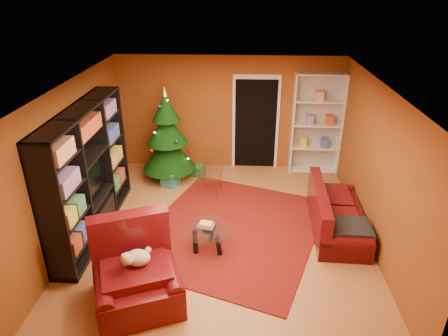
# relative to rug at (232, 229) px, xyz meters

# --- Properties ---
(floor) EXTENTS (5.00, 5.50, 0.05)m
(floor) POSITION_rel_rug_xyz_m (-0.16, -0.04, -0.03)
(floor) COLOR #A26333
(floor) RESTS_ON ground
(ceiling) EXTENTS (5.00, 5.50, 0.05)m
(ceiling) POSITION_rel_rug_xyz_m (-0.16, -0.04, 2.62)
(ceiling) COLOR silver
(ceiling) RESTS_ON wall_back
(wall_back) EXTENTS (5.00, 0.05, 2.60)m
(wall_back) POSITION_rel_rug_xyz_m (-0.16, 2.74, 1.29)
(wall_back) COLOR brown
(wall_back) RESTS_ON ground
(wall_left) EXTENTS (0.05, 5.50, 2.60)m
(wall_left) POSITION_rel_rug_xyz_m (-2.69, -0.04, 1.29)
(wall_left) COLOR brown
(wall_left) RESTS_ON ground
(wall_right) EXTENTS (0.05, 5.50, 2.60)m
(wall_right) POSITION_rel_rug_xyz_m (2.36, -0.04, 1.29)
(wall_right) COLOR brown
(wall_right) RESTS_ON ground
(doorway) EXTENTS (1.06, 0.60, 2.16)m
(doorway) POSITION_rel_rug_xyz_m (0.44, 2.69, 1.04)
(doorway) COLOR black
(doorway) RESTS_ON floor
(rug) EXTENTS (3.82, 4.11, 0.02)m
(rug) POSITION_rel_rug_xyz_m (0.00, 0.00, 0.00)
(rug) COLOR maroon
(rug) RESTS_ON floor
(media_unit) EXTENTS (0.46, 2.90, 2.22)m
(media_unit) POSITION_rel_rug_xyz_m (-2.44, -0.07, 1.10)
(media_unit) COLOR black
(media_unit) RESTS_ON floor
(christmas_tree) EXTENTS (1.30, 1.30, 2.09)m
(christmas_tree) POSITION_rel_rug_xyz_m (-1.47, 1.98, 1.00)
(christmas_tree) COLOR black
(christmas_tree) RESTS_ON floor
(gift_box_teal) EXTENTS (0.42, 0.42, 0.32)m
(gift_box_teal) POSITION_rel_rug_xyz_m (-1.39, 1.64, 0.15)
(gift_box_teal) COLOR teal
(gift_box_teal) RESTS_ON floor
(gift_box_green) EXTENTS (0.32, 0.32, 0.24)m
(gift_box_green) POSITION_rel_rug_xyz_m (-0.84, 2.12, 0.11)
(gift_box_green) COLOR #1D5B24
(gift_box_green) RESTS_ON floor
(gift_box_red) EXTENTS (0.23, 0.23, 0.23)m
(gift_box_red) POSITION_rel_rug_xyz_m (-1.25, 1.90, 0.11)
(gift_box_red) COLOR maroon
(gift_box_red) RESTS_ON floor
(white_bookshelf) EXTENTS (1.09, 0.41, 2.34)m
(white_bookshelf) POSITION_rel_rug_xyz_m (1.79, 2.53, 1.13)
(white_bookshelf) COLOR white
(white_bookshelf) RESTS_ON floor
(armchair) EXTENTS (1.58, 1.58, 0.95)m
(armchair) POSITION_rel_rug_xyz_m (-1.23, -1.82, 0.46)
(armchair) COLOR #4B090E
(armchair) RESTS_ON rug
(dog) EXTENTS (0.48, 0.43, 0.31)m
(dog) POSITION_rel_rug_xyz_m (-1.21, -1.76, 0.70)
(dog) COLOR beige
(dog) RESTS_ON armchair
(sofa) EXTENTS (0.93, 1.93, 0.81)m
(sofa) POSITION_rel_rug_xyz_m (1.86, 0.09, 0.40)
(sofa) COLOR #4B090E
(sofa) RESTS_ON rug
(coffee_table) EXTENTS (0.96, 0.96, 0.51)m
(coffee_table) POSITION_rel_rug_xyz_m (-0.37, -0.61, 0.21)
(coffee_table) COLOR gray
(coffee_table) RESTS_ON rug
(acrylic_chair) EXTENTS (0.51, 0.54, 0.82)m
(acrylic_chair) POSITION_rel_rug_xyz_m (-0.50, 1.32, 0.40)
(acrylic_chair) COLOR #66605B
(acrylic_chair) RESTS_ON rug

